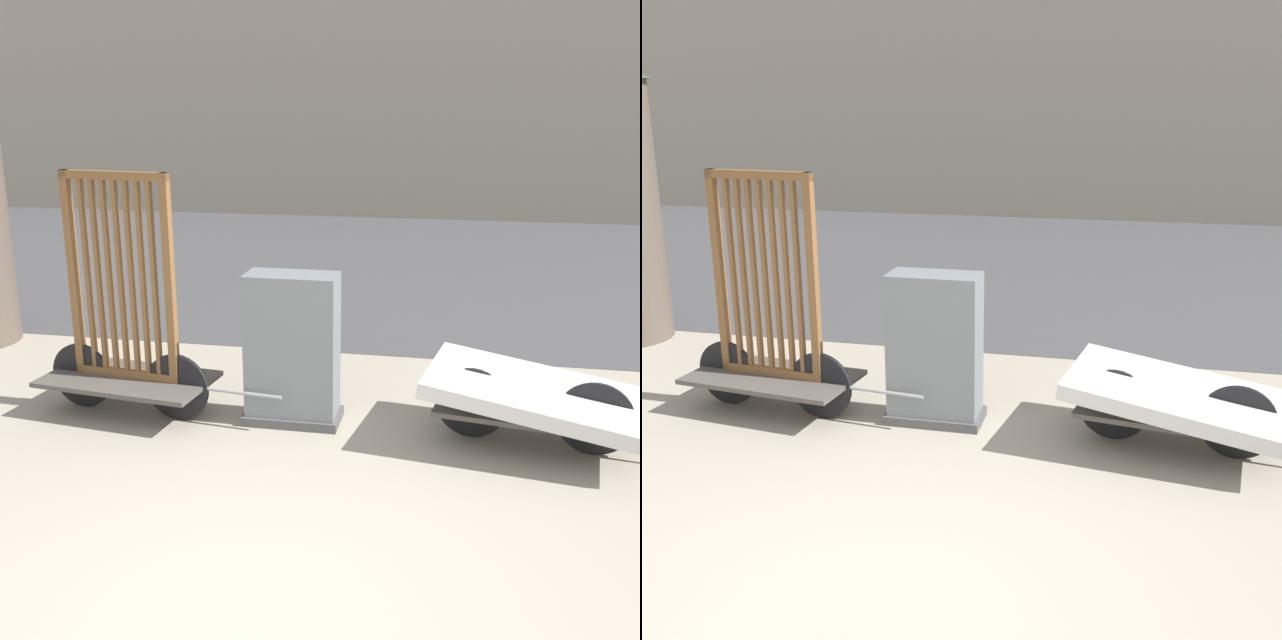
# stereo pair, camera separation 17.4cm
# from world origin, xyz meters

# --- Properties ---
(ground_plane) EXTENTS (60.00, 60.00, 0.00)m
(ground_plane) POSITION_xyz_m (0.00, 0.00, 0.00)
(ground_plane) COLOR gray
(road_strip) EXTENTS (56.00, 9.79, 0.01)m
(road_strip) POSITION_xyz_m (0.00, 9.28, 0.00)
(road_strip) COLOR #424244
(road_strip) RESTS_ON ground_plane
(building_facade) EXTENTS (48.00, 4.00, 9.47)m
(building_facade) POSITION_xyz_m (0.00, 16.18, 4.73)
(building_facade) COLOR #9E9384
(building_facade) RESTS_ON ground_plane
(bike_cart_with_bedframe) EXTENTS (2.19, 0.95, 2.10)m
(bike_cart_with_bedframe) POSITION_xyz_m (-1.70, 2.45, 0.68)
(bike_cart_with_bedframe) COLOR #4C4742
(bike_cart_with_bedframe) RESTS_ON ground_plane
(bike_cart_with_mattress) EXTENTS (2.31, 1.31, 0.61)m
(bike_cart_with_mattress) POSITION_xyz_m (1.71, 2.46, 0.41)
(bike_cart_with_mattress) COLOR #4C4742
(bike_cart_with_mattress) RESTS_ON ground_plane
(utility_cabinet) EXTENTS (0.82, 0.44, 1.29)m
(utility_cabinet) POSITION_xyz_m (-0.26, 2.56, 0.60)
(utility_cabinet) COLOR #4C4C4C
(utility_cabinet) RESTS_ON ground_plane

